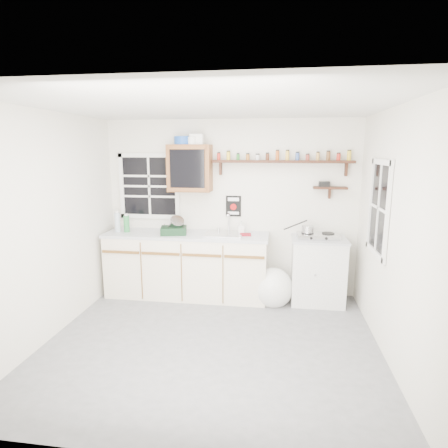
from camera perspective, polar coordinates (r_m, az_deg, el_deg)
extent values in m
cube|color=#59595C|center=(4.31, -1.94, -17.73)|extent=(3.60, 3.20, 0.02)
cube|color=silver|center=(3.80, -2.20, 17.76)|extent=(3.60, 3.20, 0.02)
cube|color=silver|center=(4.54, -25.15, -0.35)|extent=(0.02, 3.20, 2.50)
cube|color=silver|center=(3.97, 24.62, -1.85)|extent=(0.02, 3.20, 2.50)
cube|color=silver|center=(5.43, 0.95, 2.47)|extent=(3.60, 0.02, 2.50)
cube|color=silver|center=(2.36, -9.10, -9.51)|extent=(3.60, 0.02, 2.50)
cube|color=beige|center=(5.42, -5.68, -6.40)|extent=(2.27, 0.60, 0.88)
cube|color=#AFB2B8|center=(5.30, -5.78, -1.65)|extent=(2.31, 0.62, 0.04)
cube|color=brown|center=(5.33, -15.49, -4.15)|extent=(0.53, 0.02, 0.03)
cube|color=brown|center=(5.13, -9.65, -4.49)|extent=(0.53, 0.02, 0.03)
cube|color=brown|center=(4.99, -3.42, -4.79)|extent=(0.53, 0.02, 0.03)
cube|color=brown|center=(4.91, 3.10, -5.06)|extent=(0.53, 0.02, 0.03)
cube|color=beige|center=(5.33, 14.08, -7.01)|extent=(0.70, 0.55, 0.88)
cube|color=#AFB2B8|center=(5.21, 14.32, -2.25)|extent=(0.73, 0.57, 0.03)
cube|color=#B4B4B9|center=(5.19, -0.04, -1.58)|extent=(0.52, 0.44, 0.03)
cylinder|color=#B4B4B9|center=(5.31, 0.74, 0.20)|extent=(0.02, 0.02, 0.28)
cylinder|color=#B4B4B9|center=(5.23, 0.66, 1.47)|extent=(0.02, 0.14, 0.02)
cube|color=brown|center=(5.31, -5.21, 8.47)|extent=(0.60, 0.30, 0.65)
cube|color=black|center=(5.15, -5.63, 8.38)|extent=(0.48, 0.02, 0.52)
cylinder|color=#1845A1|center=(5.33, -6.29, 12.55)|extent=(0.24, 0.24, 0.11)
cube|color=silver|center=(5.28, -4.12, 12.76)|extent=(0.18, 0.15, 0.14)
cylinder|color=silver|center=(5.25, -4.87, 12.54)|extent=(0.12, 0.12, 0.10)
cube|color=black|center=(5.22, 8.85, 9.38)|extent=(1.91, 0.18, 0.04)
cube|color=black|center=(5.33, -0.51, 8.47)|extent=(0.03, 0.10, 0.18)
cube|color=black|center=(5.35, 18.11, 7.93)|extent=(0.03, 0.10, 0.18)
cylinder|color=red|center=(5.29, -0.80, 10.23)|extent=(0.05, 0.05, 0.09)
cylinder|color=black|center=(5.29, -0.80, 10.82)|extent=(0.04, 0.04, 0.02)
cylinder|color=gold|center=(5.27, 0.67, 10.33)|extent=(0.05, 0.05, 0.11)
cylinder|color=black|center=(5.27, 0.67, 11.03)|extent=(0.05, 0.05, 0.02)
cylinder|color=#267226|center=(5.25, 2.15, 10.15)|extent=(0.04, 0.04, 0.08)
cylinder|color=black|center=(5.25, 2.15, 10.67)|extent=(0.04, 0.04, 0.02)
cylinder|color=#99591E|center=(5.24, 3.64, 10.12)|extent=(0.05, 0.05, 0.08)
cylinder|color=black|center=(5.24, 3.64, 10.64)|extent=(0.05, 0.05, 0.02)
cylinder|color=silver|center=(5.23, 5.13, 10.06)|extent=(0.06, 0.06, 0.07)
cylinder|color=black|center=(5.23, 5.14, 10.55)|extent=(0.05, 0.05, 0.02)
cylinder|color=#4C2614|center=(5.22, 6.63, 10.12)|extent=(0.05, 0.05, 0.09)
cylinder|color=black|center=(5.22, 6.64, 10.68)|extent=(0.04, 0.04, 0.02)
cylinder|color=#B24C19|center=(5.22, 8.13, 10.29)|extent=(0.05, 0.05, 0.13)
cylinder|color=black|center=(5.22, 8.15, 11.06)|extent=(0.04, 0.04, 0.02)
cylinder|color=gold|center=(5.22, 9.63, 10.24)|extent=(0.05, 0.05, 0.12)
cylinder|color=black|center=(5.22, 9.66, 11.01)|extent=(0.05, 0.05, 0.02)
cylinder|color=#334C8C|center=(5.23, 11.12, 10.05)|extent=(0.05, 0.05, 0.10)
cylinder|color=black|center=(5.23, 11.15, 10.67)|extent=(0.05, 0.05, 0.02)
cylinder|color=maroon|center=(5.24, 12.61, 9.85)|extent=(0.05, 0.05, 0.07)
cylinder|color=black|center=(5.24, 12.63, 10.35)|extent=(0.05, 0.05, 0.02)
cylinder|color=#BF8C3F|center=(5.25, 14.10, 9.94)|extent=(0.05, 0.05, 0.10)
cylinder|color=black|center=(5.25, 14.14, 10.57)|extent=(0.04, 0.04, 0.02)
cylinder|color=brown|center=(5.26, 15.59, 9.94)|extent=(0.05, 0.05, 0.11)
cylinder|color=black|center=(5.26, 15.62, 10.65)|extent=(0.05, 0.05, 0.02)
cylinder|color=red|center=(5.28, 17.05, 9.72)|extent=(0.05, 0.05, 0.09)
cylinder|color=black|center=(5.28, 17.08, 10.29)|extent=(0.05, 0.05, 0.02)
cylinder|color=gold|center=(5.30, 18.52, 9.84)|extent=(0.05, 0.05, 0.13)
cylinder|color=black|center=(5.30, 18.56, 10.60)|extent=(0.05, 0.05, 0.02)
cube|color=black|center=(5.30, 15.86, 5.32)|extent=(0.45, 0.15, 0.03)
cube|color=black|center=(5.35, 15.76, 4.52)|extent=(0.03, 0.08, 0.14)
cube|color=black|center=(5.29, 15.03, 5.90)|extent=(0.14, 0.10, 0.07)
cube|color=black|center=(5.40, 1.45, 2.74)|extent=(0.22, 0.01, 0.30)
cube|color=white|center=(5.37, 1.44, 3.78)|extent=(0.16, 0.00, 0.05)
cylinder|color=#A50C0C|center=(5.39, 1.44, 2.62)|extent=(0.09, 0.01, 0.09)
cube|color=white|center=(5.40, 1.43, 1.68)|extent=(0.16, 0.00, 0.04)
cube|color=black|center=(5.64, -11.31, 5.66)|extent=(0.85, 0.02, 0.90)
cube|color=silver|center=(5.64, -11.31, 5.66)|extent=(0.93, 0.03, 0.98)
cube|color=black|center=(4.45, 22.57, 2.26)|extent=(0.02, 0.70, 1.00)
cube|color=silver|center=(4.45, 22.57, 2.26)|extent=(0.03, 0.78, 1.08)
cylinder|color=#A7B9C4|center=(5.56, -15.92, 0.25)|extent=(0.08, 0.08, 0.28)
cylinder|color=silver|center=(5.54, -16.00, 1.82)|extent=(0.04, 0.04, 0.03)
cylinder|color=#28793A|center=(5.53, -14.63, 0.02)|extent=(0.08, 0.08, 0.23)
cylinder|color=silver|center=(5.50, -14.69, 1.38)|extent=(0.05, 0.05, 0.03)
cube|color=black|center=(5.26, -7.66, -0.98)|extent=(0.40, 0.33, 0.11)
cylinder|color=#B4B4B9|center=(5.23, -7.23, 0.14)|extent=(0.28, 0.29, 0.21)
imported|color=white|center=(5.24, 2.61, -0.51)|extent=(0.10, 0.10, 0.18)
cube|color=maroon|center=(5.16, 3.29, -1.61)|extent=(0.16, 0.14, 0.02)
cube|color=#B4B4B9|center=(5.17, 14.08, -1.76)|extent=(0.55, 0.31, 0.07)
cylinder|color=black|center=(5.15, 12.60, -1.31)|extent=(0.16, 0.16, 0.01)
cylinder|color=black|center=(5.18, 15.59, -1.38)|extent=(0.16, 0.16, 0.01)
cylinder|color=#B4B4B9|center=(5.14, 12.62, -0.81)|extent=(0.16, 0.16, 0.10)
cylinder|color=black|center=(5.20, 10.82, -0.15)|extent=(0.32, 0.05, 0.16)
ellipsoid|color=silver|center=(5.21, 7.49, -9.66)|extent=(0.48, 0.43, 0.50)
cone|color=silver|center=(5.14, 7.78, -7.30)|extent=(0.14, 0.14, 0.14)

